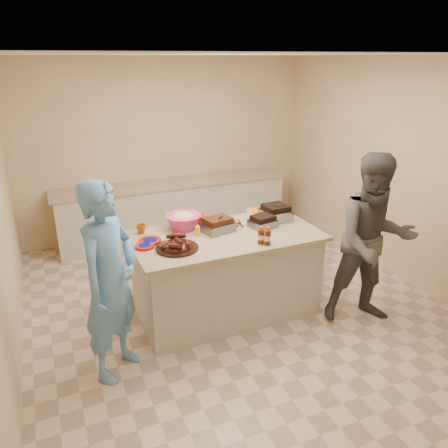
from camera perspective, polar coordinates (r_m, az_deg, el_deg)
name	(u,v)px	position (r m, az deg, el deg)	size (l,w,h in m)	color
room	(233,303)	(5.17, 1.13, -10.26)	(4.50, 5.00, 2.70)	beige
back_counter	(174,210)	(6.85, -6.49, 1.88)	(3.60, 0.64, 0.90)	#BCB7AE
island	(226,311)	(5.01, 0.23, -11.31)	(1.98, 1.04, 0.94)	#BCB7AE
rib_platter	(177,249)	(4.27, -6.15, -3.26)	(0.42, 0.42, 0.17)	#40130A
pulled_pork_tray	(218,231)	(4.67, -0.80, -0.95)	(0.32, 0.24, 0.10)	#47230F
brisket_tray	(263,227)	(4.80, 5.08, -0.37)	(0.27, 0.22, 0.08)	black
roasting_pan	(275,220)	(5.03, 6.71, 0.58)	(0.30, 0.30, 0.12)	gray
coleslaw_bowl	(184,228)	(4.76, -5.30, -0.59)	(0.39, 0.39, 0.27)	#D93985
sausage_plate	(232,226)	(4.81, 1.02, -0.25)	(0.26, 0.26, 0.04)	silver
mac_cheese_dish	(261,215)	(5.16, 4.81, 1.17)	(0.28, 0.20, 0.07)	orange
bbq_bottle_a	(267,245)	(4.36, 5.68, -2.71)	(0.06, 0.06, 0.19)	#451D0A
bbq_bottle_b	(261,244)	(4.38, 4.82, -2.56)	(0.06, 0.06, 0.18)	#451D0A
mustard_bottle	(198,236)	(4.56, -3.43, -1.53)	(0.05, 0.05, 0.13)	yellow
sauce_bowl	(223,229)	(4.73, -0.10, -0.61)	(0.14, 0.04, 0.14)	silver
plate_stack_large	(150,242)	(4.45, -9.63, -2.37)	(0.23, 0.23, 0.03)	#9F150C
plate_stack_small	(145,247)	(4.34, -10.31, -3.04)	(0.19, 0.19, 0.03)	#9F150C
plastic_cup	(141,233)	(4.70, -10.75, -1.19)	(0.10, 0.10, 0.10)	#8D460B
basket_stack	(197,224)	(4.88, -3.59, 0.04)	(0.19, 0.14, 0.09)	#9F150C
guest_blue	(119,368)	(4.34, -13.50, -17.84)	(0.65, 1.79, 0.43)	#5794D1
guest_gray	(363,317)	(5.14, 17.71, -11.54)	(0.89, 1.83, 0.69)	#54514B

